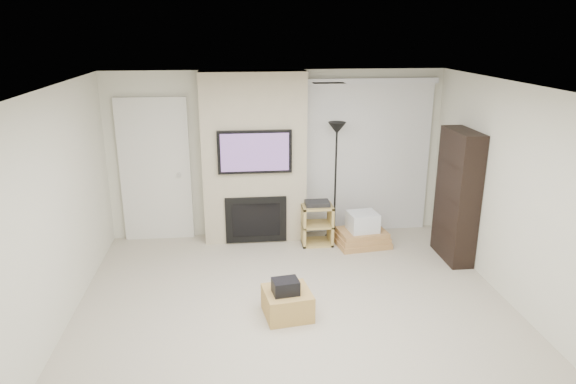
{
  "coord_description": "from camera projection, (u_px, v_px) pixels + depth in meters",
  "views": [
    {
      "loc": [
        -0.65,
        -4.74,
        3.06
      ],
      "look_at": [
        0.0,
        1.2,
        1.15
      ],
      "focal_mm": 32.0,
      "sensor_mm": 36.0,
      "label": 1
    }
  ],
  "objects": [
    {
      "name": "hvac_vent",
      "position": [
        329.0,
        83.0,
        5.53
      ],
      "size": [
        0.35,
        0.18,
        0.01
      ],
      "primitive_type": "cube",
      "color": "silver",
      "rests_on": "ceiling"
    },
    {
      "name": "floor_lamp",
      "position": [
        336.0,
        148.0,
        7.44
      ],
      "size": [
        0.26,
        0.26,
        1.78
      ],
      "color": "black",
      "rests_on": "floor"
    },
    {
      "name": "av_stand",
      "position": [
        317.0,
        221.0,
        7.56
      ],
      "size": [
        0.45,
        0.38,
        0.66
      ],
      "color": "tan",
      "rests_on": "floor"
    },
    {
      "name": "ceiling",
      "position": [
        302.0,
        92.0,
        4.73
      ],
      "size": [
        5.0,
        5.5,
        0.0
      ],
      "primitive_type": "cube",
      "color": "white",
      "rests_on": "wall_back"
    },
    {
      "name": "black_bag",
      "position": [
        286.0,
        287.0,
        5.58
      ],
      "size": [
        0.31,
        0.26,
        0.16
      ],
      "primitive_type": "cube",
      "rotation": [
        0.0,
        0.0,
        0.14
      ],
      "color": "black",
      "rests_on": "ottoman"
    },
    {
      "name": "wall_left",
      "position": [
        40.0,
        229.0,
        4.85
      ],
      "size": [
        0.0,
        5.5,
        2.5
      ],
      "primitive_type": "cube",
      "rotation": [
        1.57,
        0.0,
        1.57
      ],
      "color": "beige",
      "rests_on": "ground"
    },
    {
      "name": "ottoman",
      "position": [
        287.0,
        303.0,
        5.7
      ],
      "size": [
        0.57,
        0.57,
        0.3
      ],
      "primitive_type": "cube",
      "rotation": [
        0.0,
        0.0,
        0.14
      ],
      "color": "#B58C48",
      "rests_on": "floor"
    },
    {
      "name": "floor",
      "position": [
        300.0,
        328.0,
        5.49
      ],
      "size": [
        5.0,
        5.5,
        0.0
      ],
      "primitive_type": "cube",
      "color": "#BBB19C",
      "rests_on": "ground"
    },
    {
      "name": "box_stack",
      "position": [
        362.0,
        233.0,
        7.55
      ],
      "size": [
        0.82,
        0.66,
        0.5
      ],
      "color": "tan",
      "rests_on": "floor"
    },
    {
      "name": "wall_back",
      "position": [
        277.0,
        155.0,
        7.72
      ],
      "size": [
        5.0,
        0.0,
        2.5
      ],
      "primitive_type": "cube",
      "rotation": [
        1.57,
        0.0,
        0.0
      ],
      "color": "beige",
      "rests_on": "ground"
    },
    {
      "name": "entry_door",
      "position": [
        156.0,
        171.0,
        7.55
      ],
      "size": [
        1.02,
        0.11,
        2.14
      ],
      "color": "silver",
      "rests_on": "floor"
    },
    {
      "name": "bookshelf",
      "position": [
        457.0,
        196.0,
        6.92
      ],
      "size": [
        0.3,
        0.8,
        1.8
      ],
      "color": "black",
      "rests_on": "floor"
    },
    {
      "name": "fireplace_wall",
      "position": [
        254.0,
        159.0,
        7.48
      ],
      "size": [
        1.5,
        0.47,
        2.5
      ],
      "color": "#B8AB8D",
      "rests_on": "floor"
    },
    {
      "name": "wall_right",
      "position": [
        537.0,
        210.0,
        5.37
      ],
      "size": [
        0.0,
        5.5,
        2.5
      ],
      "primitive_type": "cube",
      "rotation": [
        1.57,
        0.0,
        1.57
      ],
      "color": "beige",
      "rests_on": "ground"
    },
    {
      "name": "vertical_blinds",
      "position": [
        369.0,
        151.0,
        7.8
      ],
      "size": [
        1.98,
        0.1,
        2.37
      ],
      "color": "silver",
      "rests_on": "floor"
    }
  ]
}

